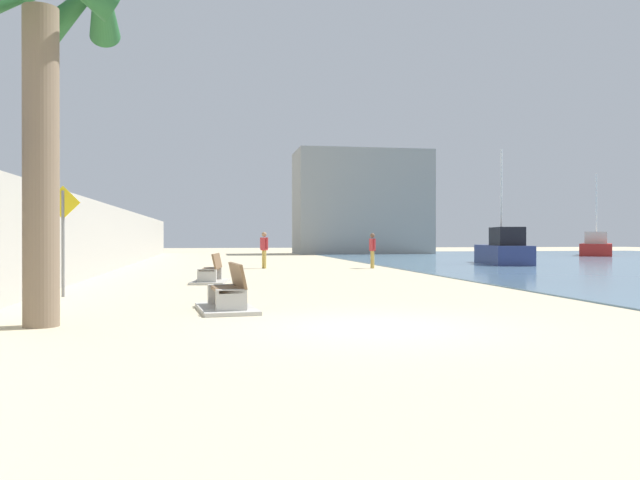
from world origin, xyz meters
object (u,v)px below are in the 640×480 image
object	(u,v)px
person_walking	(372,248)
person_standing	(264,247)
pedestrian_sign	(63,228)
bench_near	(228,299)
boat_mid_bay	(504,250)
bench_far	(211,276)
palm_tree	(39,41)
boat_nearest	(596,247)

from	to	relation	value
person_walking	person_standing	xyz separation A→B (m)	(-5.19, 0.76, 0.04)
person_walking	pedestrian_sign	xyz separation A→B (m)	(-11.40, -12.99, 0.76)
bench_near	boat_mid_bay	bearing A→B (deg)	51.50
person_standing	bench_far	bearing A→B (deg)	-105.02
palm_tree	boat_nearest	xyz separation A→B (m)	(33.17, 34.96, -4.09)
bench_far	boat_mid_bay	xyz separation A→B (m)	(15.80, 11.32, 0.56)
boat_nearest	pedestrian_sign	distance (m)	44.97
person_walking	boat_mid_bay	bearing A→B (deg)	18.44
boat_mid_bay	bench_far	bearing A→B (deg)	-144.37
person_walking	palm_tree	bearing A→B (deg)	-119.65
bench_near	person_standing	bearing A→B (deg)	82.95
palm_tree	person_walking	world-z (taller)	palm_tree
bench_near	person_walking	world-z (taller)	person_walking
pedestrian_sign	boat_mid_bay	bearing A→B (deg)	38.83
palm_tree	boat_mid_bay	xyz separation A→B (m)	(18.65, 21.25, -4.05)
palm_tree	person_walking	distance (m)	21.69
bench_far	palm_tree	bearing A→B (deg)	-106.02
boat_mid_bay	bench_near	bearing A→B (deg)	-128.50
person_walking	boat_nearest	size ratio (longest dim) A/B	0.26
palm_tree	pedestrian_sign	size ratio (longest dim) A/B	2.39
bench_far	pedestrian_sign	world-z (taller)	pedestrian_sign
bench_far	pedestrian_sign	bearing A→B (deg)	-130.19
pedestrian_sign	bench_near	bearing A→B (deg)	-42.67
bench_near	bench_far	bearing A→B (deg)	92.52
person_standing	pedestrian_sign	world-z (taller)	pedestrian_sign
bench_near	person_walking	xyz separation A→B (m)	(7.36, 16.72, 0.76)
boat_nearest	bench_far	bearing A→B (deg)	-140.45
bench_far	boat_mid_bay	distance (m)	19.45
bench_near	boat_mid_bay	world-z (taller)	boat_mid_bay
boat_mid_bay	pedestrian_sign	world-z (taller)	boat_mid_bay
boat_mid_bay	boat_nearest	size ratio (longest dim) A/B	0.97
person_walking	bench_far	bearing A→B (deg)	-131.79
palm_tree	bench_far	size ratio (longest dim) A/B	3.02
palm_tree	person_standing	xyz separation A→B (m)	(5.37, 19.31, -3.80)
palm_tree	boat_mid_bay	world-z (taller)	palm_tree
bench_far	person_standing	size ratio (longest dim) A/B	1.26
bench_near	person_standing	size ratio (longest dim) A/B	1.25
person_standing	boat_mid_bay	bearing A→B (deg)	8.29
palm_tree	bench_near	size ratio (longest dim) A/B	3.05
bench_near	person_walking	size ratio (longest dim) A/B	1.30
bench_near	bench_far	size ratio (longest dim) A/B	0.99
bench_near	palm_tree	bearing A→B (deg)	-150.30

